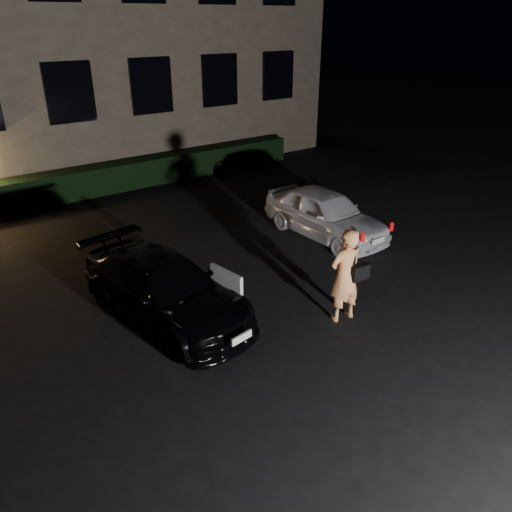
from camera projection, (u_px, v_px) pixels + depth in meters
ground at (328, 367)px, 7.88m from camera, size 80.00×80.00×0.00m
hedge at (88, 182)px, 15.27m from camera, size 15.00×0.70×0.85m
sedan at (165, 289)px, 8.99m from camera, size 2.11×4.07×1.13m
hatch at (325, 213)px, 12.36m from camera, size 1.43×3.49×1.18m
man at (345, 275)px, 8.77m from camera, size 0.73×0.49×1.76m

